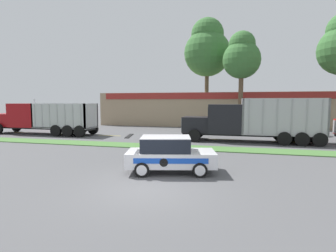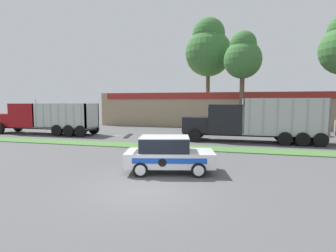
{
  "view_description": "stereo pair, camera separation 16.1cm",
  "coord_description": "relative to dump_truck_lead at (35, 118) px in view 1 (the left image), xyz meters",
  "views": [
    {
      "loc": [
        3.18,
        -9.27,
        3.35
      ],
      "look_at": [
        -1.26,
        8.38,
        1.64
      ],
      "focal_mm": 28.0,
      "sensor_mm": 36.0,
      "label": 1
    },
    {
      "loc": [
        3.34,
        -9.23,
        3.35
      ],
      "look_at": [
        -1.26,
        8.38,
        1.64
      ],
      "focal_mm": 28.0,
      "sensor_mm": 36.0,
      "label": 2
    }
  ],
  "objects": [
    {
      "name": "dump_truck_lead",
      "position": [
        0.0,
        0.0,
        0.0
      ],
      "size": [
        11.35,
        2.69,
        3.61
      ],
      "color": "black",
      "rests_on": "ground_plane"
    },
    {
      "name": "centre_line_5",
      "position": [
        18.88,
        0.59,
        -1.6
      ],
      "size": [
        2.4,
        0.14,
        0.01
      ],
      "primitive_type": "cube",
      "color": "yellow",
      "rests_on": "ground_plane"
    },
    {
      "name": "tree_behind_right",
      "position": [
        20.66,
        8.15,
        6.75
      ],
      "size": [
        4.21,
        4.21,
        11.17
      ],
      "color": "brown",
      "rests_on": "ground_plane"
    },
    {
      "name": "centre_line_6",
      "position": [
        24.28,
        0.59,
        -1.6
      ],
      "size": [
        2.4,
        0.14,
        0.01
      ],
      "primitive_type": "cube",
      "color": "yellow",
      "rests_on": "ground_plane"
    },
    {
      "name": "centre_line_1",
      "position": [
        -2.72,
        0.59,
        -1.6
      ],
      "size": [
        2.4,
        0.14,
        0.01
      ],
      "primitive_type": "cube",
      "color": "yellow",
      "rests_on": "ground_plane"
    },
    {
      "name": "centre_line_4",
      "position": [
        13.48,
        0.59,
        -1.6
      ],
      "size": [
        2.4,
        0.14,
        0.01
      ],
      "primitive_type": "cube",
      "color": "yellow",
      "rests_on": "ground_plane"
    },
    {
      "name": "rally_car",
      "position": [
        17.02,
        -10.99,
        -0.73
      ],
      "size": [
        4.44,
        2.73,
        1.74
      ],
      "color": "white",
      "rests_on": "ground_plane"
    },
    {
      "name": "centre_line_2",
      "position": [
        2.68,
        0.59,
        -1.6
      ],
      "size": [
        2.4,
        0.14,
        0.01
      ],
      "primitive_type": "cube",
      "color": "yellow",
      "rests_on": "ground_plane"
    },
    {
      "name": "ground_plane",
      "position": [
        16.77,
        -13.58,
        -1.6
      ],
      "size": [
        600.0,
        600.0,
        0.0
      ],
      "primitive_type": "plane",
      "color": "#515154"
    },
    {
      "name": "store_building_backdrop",
      "position": [
        20.8,
        16.77,
        0.66
      ],
      "size": [
        38.41,
        12.1,
        4.53
      ],
      "color": "#9E896B",
      "rests_on": "ground_plane"
    },
    {
      "name": "dump_truck_mid",
      "position": [
        20.39,
        -0.21,
        0.03
      ],
      "size": [
        11.18,
        2.79,
        3.61
      ],
      "color": "black",
      "rests_on": "ground_plane"
    },
    {
      "name": "grass_verge",
      "position": [
        16.77,
        -4.41,
        -1.57
      ],
      "size": [
        120.0,
        2.0,
        0.06
      ],
      "primitive_type": "cube",
      "color": "#477538",
      "rests_on": "ground_plane"
    },
    {
      "name": "centre_line_3",
      "position": [
        8.08,
        0.59,
        -1.6
      ],
      "size": [
        2.4,
        0.14,
        0.01
      ],
      "primitive_type": "cube",
      "color": "yellow",
      "rests_on": "ground_plane"
    },
    {
      "name": "tree_behind_left",
      "position": [
        16.42,
        11.88,
        8.53
      ],
      "size": [
        5.95,
        5.95,
        14.03
      ],
      "color": "brown",
      "rests_on": "ground_plane"
    }
  ]
}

